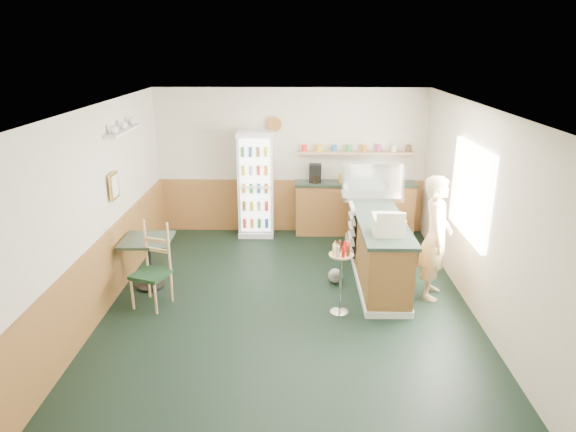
{
  "coord_description": "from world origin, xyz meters",
  "views": [
    {
      "loc": [
        0.13,
        -6.4,
        3.45
      ],
      "look_at": [
        -0.01,
        0.6,
        1.09
      ],
      "focal_mm": 32.0,
      "sensor_mm": 36.0,
      "label": 1
    }
  ],
  "objects_px": {
    "drinks_fridge": "(256,184)",
    "cafe_table": "(148,253)",
    "shopkeeper": "(436,238)",
    "cafe_chair": "(152,262)",
    "condiment_stand": "(341,267)",
    "display_case": "(372,182)",
    "cash_register": "(388,225)"
  },
  "relations": [
    {
      "from": "drinks_fridge",
      "to": "display_case",
      "type": "bearing_deg",
      "value": -25.58
    },
    {
      "from": "cash_register",
      "to": "drinks_fridge",
      "type": "bearing_deg",
      "value": 128.97
    },
    {
      "from": "display_case",
      "to": "cash_register",
      "type": "xyz_separation_m",
      "value": [
        0.0,
        -1.66,
        -0.16
      ]
    },
    {
      "from": "cafe_table",
      "to": "cafe_chair",
      "type": "bearing_deg",
      "value": -68.16
    },
    {
      "from": "cash_register",
      "to": "shopkeeper",
      "type": "height_order",
      "value": "shopkeeper"
    },
    {
      "from": "display_case",
      "to": "cafe_chair",
      "type": "bearing_deg",
      "value": -150.98
    },
    {
      "from": "drinks_fridge",
      "to": "cafe_chair",
      "type": "relative_size",
      "value": 1.67
    },
    {
      "from": "display_case",
      "to": "cash_register",
      "type": "height_order",
      "value": "display_case"
    },
    {
      "from": "drinks_fridge",
      "to": "cafe_table",
      "type": "bearing_deg",
      "value": -121.74
    },
    {
      "from": "display_case",
      "to": "condiment_stand",
      "type": "bearing_deg",
      "value": -107.7
    },
    {
      "from": "drinks_fridge",
      "to": "condiment_stand",
      "type": "bearing_deg",
      "value": -65.86
    },
    {
      "from": "shopkeeper",
      "to": "drinks_fridge",
      "type": "bearing_deg",
      "value": 63.19
    },
    {
      "from": "shopkeeper",
      "to": "cafe_chair",
      "type": "bearing_deg",
      "value": 109.66
    },
    {
      "from": "cash_register",
      "to": "cafe_table",
      "type": "bearing_deg",
      "value": 175.95
    },
    {
      "from": "drinks_fridge",
      "to": "condiment_stand",
      "type": "relative_size",
      "value": 1.97
    },
    {
      "from": "cash_register",
      "to": "cafe_chair",
      "type": "height_order",
      "value": "cash_register"
    },
    {
      "from": "drinks_fridge",
      "to": "cash_register",
      "type": "relative_size",
      "value": 4.51
    },
    {
      "from": "shopkeeper",
      "to": "cafe_chair",
      "type": "distance_m",
      "value": 3.93
    },
    {
      "from": "drinks_fridge",
      "to": "condiment_stand",
      "type": "xyz_separation_m",
      "value": [
        1.34,
        -2.99,
        -0.31
      ]
    },
    {
      "from": "cash_register",
      "to": "shopkeeper",
      "type": "relative_size",
      "value": 0.25
    },
    {
      "from": "display_case",
      "to": "cafe_chair",
      "type": "xyz_separation_m",
      "value": [
        -3.21,
        -1.78,
        -0.68
      ]
    },
    {
      "from": "shopkeeper",
      "to": "condiment_stand",
      "type": "xyz_separation_m",
      "value": [
        -1.35,
        -0.54,
        -0.22
      ]
    },
    {
      "from": "cafe_table",
      "to": "shopkeeper",
      "type": "bearing_deg",
      "value": -2.56
    },
    {
      "from": "drinks_fridge",
      "to": "display_case",
      "type": "distance_m",
      "value": 2.23
    },
    {
      "from": "drinks_fridge",
      "to": "cafe_chair",
      "type": "height_order",
      "value": "drinks_fridge"
    },
    {
      "from": "cash_register",
      "to": "cafe_chair",
      "type": "bearing_deg",
      "value": -176.17
    },
    {
      "from": "display_case",
      "to": "shopkeeper",
      "type": "distance_m",
      "value": 1.71
    },
    {
      "from": "shopkeeper",
      "to": "cafe_table",
      "type": "relative_size",
      "value": 2.31
    },
    {
      "from": "cafe_chair",
      "to": "cafe_table",
      "type": "bearing_deg",
      "value": 131.83
    },
    {
      "from": "condiment_stand",
      "to": "cafe_table",
      "type": "bearing_deg",
      "value": 165.35
    },
    {
      "from": "condiment_stand",
      "to": "cafe_chair",
      "type": "distance_m",
      "value": 2.58
    },
    {
      "from": "drinks_fridge",
      "to": "condiment_stand",
      "type": "distance_m",
      "value": 3.3
    }
  ]
}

